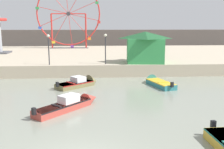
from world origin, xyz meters
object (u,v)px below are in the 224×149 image
motorboat_faded_red (72,103)px  promenade_lamp_far (49,45)px  ferris_wheel_red_frame (68,15)px  promenade_lamp_near (105,44)px  motorboat_teal_painted (157,82)px  motorboat_olive_wood (82,83)px  carnival_booth_green_kiosk (145,47)px

motorboat_faded_red → promenade_lamp_far: 12.17m
ferris_wheel_red_frame → promenade_lamp_near: size_ratio=3.57×
motorboat_faded_red → motorboat_teal_painted: motorboat_faded_red is taller
motorboat_faded_red → motorboat_olive_wood: 6.79m
promenade_lamp_near → promenade_lamp_far: bearing=-178.0°
motorboat_teal_painted → carnival_booth_green_kiosk: carnival_booth_green_kiosk is taller
motorboat_olive_wood → ferris_wheel_red_frame: 25.93m
motorboat_olive_wood → carnival_booth_green_kiosk: bearing=-1.6°
ferris_wheel_red_frame → promenade_lamp_near: (5.89, -20.05, -3.76)m
promenade_lamp_near → promenade_lamp_far: size_ratio=1.01×
promenade_lamp_near → ferris_wheel_red_frame: bearing=106.4°
motorboat_olive_wood → carnival_booth_green_kiosk: (7.03, 5.54, 2.91)m
motorboat_olive_wood → promenade_lamp_near: 6.22m
motorboat_olive_wood → promenade_lamp_far: bearing=90.0°
motorboat_faded_red → motorboat_olive_wood: size_ratio=1.14×
motorboat_faded_red → carnival_booth_green_kiosk: size_ratio=1.03×
motorboat_teal_painted → ferris_wheel_red_frame: bearing=6.2°
motorboat_olive_wood → ferris_wheel_red_frame: (-3.44, 24.72, 7.06)m
motorboat_faded_red → promenade_lamp_near: bearing=28.0°
ferris_wheel_red_frame → carnival_booth_green_kiosk: bearing=-61.4°
ferris_wheel_red_frame → promenade_lamp_near: ferris_wheel_red_frame is taller
motorboat_teal_painted → promenade_lamp_far: 12.25m
motorboat_olive_wood → promenade_lamp_far: promenade_lamp_far is taller
motorboat_olive_wood → motorboat_teal_painted: (7.18, -0.07, -0.03)m
motorboat_faded_red → promenade_lamp_far: bearing=58.4°
motorboat_olive_wood → promenade_lamp_far: 6.66m
motorboat_faded_red → carnival_booth_green_kiosk: (7.37, 12.33, 2.88)m
ferris_wheel_red_frame → promenade_lamp_far: size_ratio=3.61×
ferris_wheel_red_frame → motorboat_faded_red: bearing=-84.4°
motorboat_teal_painted → promenade_lamp_near: bearing=28.0°
motorboat_olive_wood → promenade_lamp_far: size_ratio=1.30×
carnival_booth_green_kiosk → promenade_lamp_near: size_ratio=1.41×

